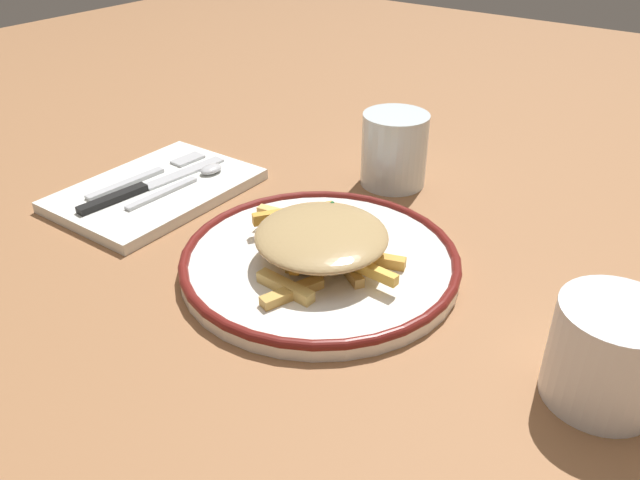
{
  "coord_description": "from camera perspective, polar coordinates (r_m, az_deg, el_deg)",
  "views": [
    {
      "loc": [
        0.32,
        -0.44,
        0.36
      ],
      "look_at": [
        0.0,
        0.0,
        0.03
      ],
      "focal_mm": 35.36,
      "sensor_mm": 36.0,
      "label": 1
    }
  ],
  "objects": [
    {
      "name": "coffee_mug",
      "position": [
        0.53,
        24.77,
        -9.41
      ],
      "size": [
        0.12,
        0.09,
        0.09
      ],
      "color": "white",
      "rests_on": "ground_plane"
    },
    {
      "name": "spoon",
      "position": [
        0.82,
        -11.51,
        5.47
      ],
      "size": [
        0.02,
        0.15,
        0.01
      ],
      "color": "silver",
      "rests_on": "napkin"
    },
    {
      "name": "water_glass",
      "position": [
        0.82,
        6.74,
        8.13
      ],
      "size": [
        0.08,
        0.08,
        0.09
      ],
      "primitive_type": "cylinder",
      "color": "silver",
      "rests_on": "ground_plane"
    },
    {
      "name": "ground_plane",
      "position": [
        0.65,
        0.0,
        -2.62
      ],
      "size": [
        2.6,
        2.6,
        0.0
      ],
      "primitive_type": "plane",
      "color": "#976640"
    },
    {
      "name": "fork",
      "position": [
        0.85,
        -15.26,
        5.73
      ],
      "size": [
        0.03,
        0.18,
        0.0
      ],
      "color": "silver",
      "rests_on": "napkin"
    },
    {
      "name": "napkin",
      "position": [
        0.82,
        -14.59,
        4.4
      ],
      "size": [
        0.17,
        0.24,
        0.01
      ],
      "primitive_type": "cube",
      "rotation": [
        0.0,
        0.0,
        0.01
      ],
      "color": "white",
      "rests_on": "ground_plane"
    },
    {
      "name": "plate",
      "position": [
        0.65,
        0.0,
        -1.84
      ],
      "size": [
        0.29,
        0.29,
        0.02
      ],
      "color": "white",
      "rests_on": "ground_plane"
    },
    {
      "name": "fries_heap",
      "position": [
        0.63,
        0.04,
        0.09
      ],
      "size": [
        0.19,
        0.19,
        0.04
      ],
      "color": "gold",
      "rests_on": "plate"
    },
    {
      "name": "knife",
      "position": [
        0.81,
        -15.77,
        4.56
      ],
      "size": [
        0.04,
        0.21,
        0.01
      ],
      "color": "black",
      "rests_on": "napkin"
    }
  ]
}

